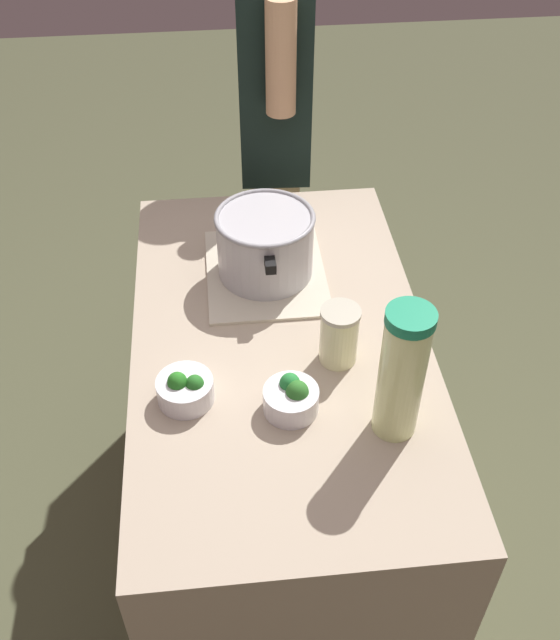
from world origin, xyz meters
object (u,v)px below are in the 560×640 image
cooking_pot (265,243)px  mason_jar (339,335)px  broccoli_bowl_front (292,397)px  broccoli_bowl_center (185,389)px  person_cook (274,141)px  lemonade_pitcher (402,373)px

cooking_pot → mason_jar: size_ratio=2.22×
mason_jar → cooking_pot: bearing=22.9°
broccoli_bowl_front → broccoli_bowl_center: 0.22m
cooking_pot → broccoli_bowl_center: (-0.39, 0.20, -0.06)m
mason_jar → broccoli_bowl_front: bearing=138.7°
cooking_pot → person_cook: person_cook is taller
cooking_pot → lemonade_pitcher: 0.54m
cooking_pot → person_cook: size_ratio=0.19×
broccoli_bowl_front → person_cook: bearing=-3.6°
lemonade_pitcher → mason_jar: 0.23m
mason_jar → person_cook: (0.93, 0.05, -0.06)m
person_cook → broccoli_bowl_center: bearing=164.7°
cooking_pot → broccoli_bowl_front: size_ratio=2.71×
lemonade_pitcher → mason_jar: (0.19, 0.08, -0.08)m
person_cook → lemonade_pitcher: bearing=-173.6°
lemonade_pitcher → person_cook: size_ratio=0.19×
lemonade_pitcher → broccoli_bowl_front: size_ratio=2.68×
cooking_pot → broccoli_bowl_center: 0.44m
cooking_pot → person_cook: bearing=-7.3°
cooking_pot → lemonade_pitcher: lemonade_pitcher is taller
broccoli_bowl_front → broccoli_bowl_center: bearing=77.7°
broccoli_bowl_front → person_cook: (1.06, -0.07, -0.03)m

